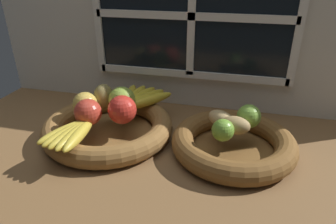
{
  "coord_description": "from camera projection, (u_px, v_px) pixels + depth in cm",
  "views": [
    {
      "loc": [
        16.38,
        -68.88,
        45.63
      ],
      "look_at": [
        -1.15,
        1.54,
        9.91
      ],
      "focal_mm": 32.23,
      "sensor_mm": 36.0,
      "label": 1
    }
  ],
  "objects": [
    {
      "name": "fruit_bowl_left",
      "position": [
        109.0,
        127.0,
        0.88
      ],
      "size": [
        37.5,
        37.5,
        5.91
      ],
      "color": "brown",
      "rests_on": "ground_plane"
    },
    {
      "name": "banana_bunch_front",
      "position": [
        73.0,
        132.0,
        0.76
      ],
      "size": [
        10.94,
        17.49,
        3.03
      ],
      "color": "gold",
      "rests_on": "fruit_bowl_left"
    },
    {
      "name": "fruit_bowl_right",
      "position": [
        233.0,
        143.0,
        0.8
      ],
      "size": [
        32.9,
        32.9,
        5.91
      ],
      "color": "brown",
      "rests_on": "ground_plane"
    },
    {
      "name": "apple_green_back",
      "position": [
        122.0,
        100.0,
        0.88
      ],
      "size": [
        7.87,
        7.87,
        7.87
      ],
      "primitive_type": "sphere",
      "color": "#8CAD3D",
      "rests_on": "fruit_bowl_left"
    },
    {
      "name": "apple_golden_left",
      "position": [
        85.0,
        104.0,
        0.87
      ],
      "size": [
        7.08,
        7.08,
        7.08
      ],
      "primitive_type": "sphere",
      "color": "gold",
      "rests_on": "fruit_bowl_left"
    },
    {
      "name": "back_wall",
      "position": [
        193.0,
        25.0,
        0.97
      ],
      "size": [
        140.0,
        4.6,
        55.0
      ],
      "color": "silver",
      "rests_on": "ground_plane"
    },
    {
      "name": "lime_far",
      "position": [
        249.0,
        116.0,
        0.8
      ],
      "size": [
        6.42,
        6.42,
        6.42
      ],
      "primitive_type": "sphere",
      "color": "#7AAD3D",
      "rests_on": "fruit_bowl_right"
    },
    {
      "name": "apple_red_right",
      "position": [
        122.0,
        109.0,
        0.82
      ],
      "size": [
        7.94,
        7.94,
        7.94
      ],
      "primitive_type": "sphere",
      "color": "red",
      "rests_on": "fruit_bowl_left"
    },
    {
      "name": "potato_large",
      "position": [
        235.0,
        125.0,
        0.78
      ],
      "size": [
        8.33,
        5.93,
        4.68
      ],
      "primitive_type": "ellipsoid",
      "rotation": [
        0.0,
        0.0,
        3.01
      ],
      "color": "#A38451",
      "rests_on": "fruit_bowl_right"
    },
    {
      "name": "potato_oblong",
      "position": [
        221.0,
        119.0,
        0.81
      ],
      "size": [
        9.29,
        8.76,
        4.33
      ],
      "primitive_type": "ellipsoid",
      "rotation": [
        0.0,
        0.0,
        2.48
      ],
      "color": "tan",
      "rests_on": "fruit_bowl_right"
    },
    {
      "name": "apple_red_front",
      "position": [
        88.0,
        112.0,
        0.81
      ],
      "size": [
        7.45,
        7.45,
        7.45
      ],
      "primitive_type": "sphere",
      "color": "#B73828",
      "rests_on": "fruit_bowl_left"
    },
    {
      "name": "pear_brown",
      "position": [
        104.0,
        97.0,
        0.9
      ],
      "size": [
        7.7,
        8.05,
        8.08
      ],
      "primitive_type": "ellipsoid",
      "rotation": [
        0.0,
        0.0,
        4.27
      ],
      "color": "olive",
      "rests_on": "fruit_bowl_left"
    },
    {
      "name": "banana_bunch_back",
      "position": [
        139.0,
        98.0,
        0.95
      ],
      "size": [
        16.9,
        19.68,
        3.16
      ],
      "color": "gold",
      "rests_on": "fruit_bowl_left"
    },
    {
      "name": "ground_plane",
      "position": [
        171.0,
        151.0,
        0.84
      ],
      "size": [
        140.0,
        90.0,
        3.0
      ],
      "primitive_type": "cube",
      "color": "brown"
    },
    {
      "name": "lime_near",
      "position": [
        223.0,
        130.0,
        0.74
      ],
      "size": [
        5.63,
        5.63,
        5.63
      ],
      "primitive_type": "sphere",
      "color": "#6B9E33",
      "rests_on": "fruit_bowl_right"
    }
  ]
}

